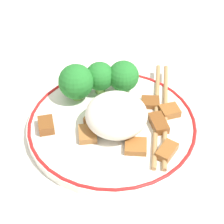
{
  "coord_description": "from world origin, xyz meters",
  "views": [
    {
      "loc": [
        0.33,
        0.2,
        0.39
      ],
      "look_at": [
        0.0,
        0.0,
        0.03
      ],
      "focal_mm": 60.0,
      "sensor_mm": 36.0,
      "label": 1
    }
  ],
  "objects_px": {
    "broccoli_back_center": "(100,77)",
    "plate": "(112,124)",
    "broccoli_back_right": "(76,82)",
    "chopsticks": "(161,111)",
    "broccoli_back_left": "(123,76)"
  },
  "relations": [
    {
      "from": "chopsticks",
      "to": "broccoli_back_left",
      "type": "bearing_deg",
      "value": -101.09
    },
    {
      "from": "broccoli_back_center",
      "to": "chopsticks",
      "type": "bearing_deg",
      "value": 93.24
    },
    {
      "from": "broccoli_back_left",
      "to": "chopsticks",
      "type": "relative_size",
      "value": 0.25
    },
    {
      "from": "broccoli_back_left",
      "to": "chopsticks",
      "type": "xyz_separation_m",
      "value": [
        0.01,
        0.07,
        -0.03
      ]
    },
    {
      "from": "plate",
      "to": "broccoli_back_right",
      "type": "bearing_deg",
      "value": -103.42
    },
    {
      "from": "broccoli_back_left",
      "to": "chopsticks",
      "type": "height_order",
      "value": "broccoli_back_left"
    },
    {
      "from": "broccoli_back_right",
      "to": "chopsticks",
      "type": "height_order",
      "value": "broccoli_back_right"
    },
    {
      "from": "broccoli_back_right",
      "to": "plate",
      "type": "bearing_deg",
      "value": 76.58
    },
    {
      "from": "plate",
      "to": "broccoli_back_right",
      "type": "xyz_separation_m",
      "value": [
        -0.02,
        -0.07,
        0.04
      ]
    },
    {
      "from": "broccoli_back_center",
      "to": "broccoli_back_right",
      "type": "height_order",
      "value": "broccoli_back_right"
    },
    {
      "from": "broccoli_back_center",
      "to": "chopsticks",
      "type": "relative_size",
      "value": 0.25
    },
    {
      "from": "broccoli_back_center",
      "to": "chopsticks",
      "type": "distance_m",
      "value": 0.11
    },
    {
      "from": "broccoli_back_center",
      "to": "chopsticks",
      "type": "height_order",
      "value": "broccoli_back_center"
    },
    {
      "from": "plate",
      "to": "broccoli_back_center",
      "type": "bearing_deg",
      "value": -133.61
    },
    {
      "from": "broccoli_back_center",
      "to": "plate",
      "type": "bearing_deg",
      "value": 46.39
    }
  ]
}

